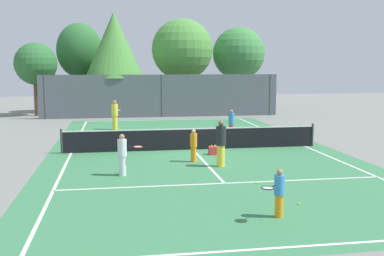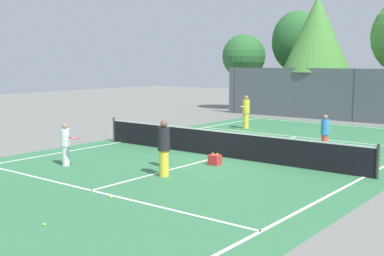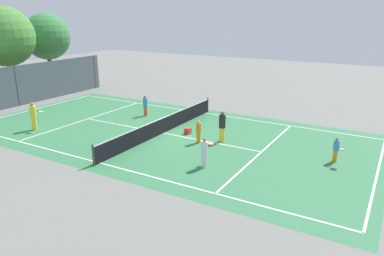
{
  "view_description": "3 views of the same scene",
  "coord_description": "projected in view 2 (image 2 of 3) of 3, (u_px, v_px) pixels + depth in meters",
  "views": [
    {
      "loc": [
        -3.56,
        -21.18,
        3.9
      ],
      "look_at": [
        -0.3,
        -1.66,
        1.24
      ],
      "focal_mm": 43.86,
      "sensor_mm": 36.0,
      "label": 1
    },
    {
      "loc": [
        10.65,
        -15.36,
        3.62
      ],
      "look_at": [
        -0.2,
        -1.53,
        1.26
      ],
      "focal_mm": 46.39,
      "sensor_mm": 36.0,
      "label": 2
    },
    {
      "loc": [
        -17.65,
        -12.37,
        7.08
      ],
      "look_at": [
        -1.2,
        -2.78,
        1.1
      ],
      "focal_mm": 34.14,
      "sensor_mm": 36.0,
      "label": 3
    }
  ],
  "objects": [
    {
      "name": "player_1",
      "position": [
        246.0,
        112.0,
        26.83
      ],
      "size": [
        0.58,
        0.96,
        1.79
      ],
      "color": "yellow",
      "rests_on": "ground_plane"
    },
    {
      "name": "tennis_ball_6",
      "position": [
        111.0,
        197.0,
        13.18
      ],
      "size": [
        0.07,
        0.07,
        0.07
      ],
      "primitive_type": "sphere",
      "color": "#CCE533",
      "rests_on": "ground_plane"
    },
    {
      "name": "tennis_ball_5",
      "position": [
        271.0,
        123.0,
        28.99
      ],
      "size": [
        0.07,
        0.07,
        0.07
      ],
      "primitive_type": "sphere",
      "color": "#CCE533",
      "rests_on": "ground_plane"
    },
    {
      "name": "tennis_ball_3",
      "position": [
        382.0,
        159.0,
        18.42
      ],
      "size": [
        0.07,
        0.07,
        0.07
      ],
      "primitive_type": "sphere",
      "color": "#CCE533",
      "rests_on": "ground_plane"
    },
    {
      "name": "ball_crate",
      "position": [
        215.0,
        160.0,
        17.46
      ],
      "size": [
        0.4,
        0.32,
        0.43
      ],
      "color": "red",
      "rests_on": "ground_plane"
    },
    {
      "name": "tree_1",
      "position": [
        317.0,
        34.0,
        32.93
      ],
      "size": [
        4.53,
        4.53,
        7.96
      ],
      "color": "brown",
      "rests_on": "ground_plane"
    },
    {
      "name": "player_0",
      "position": [
        325.0,
        133.0,
        19.87
      ],
      "size": [
        0.32,
        0.32,
        1.51
      ],
      "color": "#E54C3F",
      "rests_on": "ground_plane"
    },
    {
      "name": "tree_2",
      "position": [
        297.0,
        42.0,
        36.81
      ],
      "size": [
        3.73,
        3.34,
        7.34
      ],
      "color": "brown",
      "rests_on": "ground_plane"
    },
    {
      "name": "player_2",
      "position": [
        165.0,
        148.0,
        17.0
      ],
      "size": [
        0.28,
        0.28,
        1.33
      ],
      "color": "orange",
      "rests_on": "ground_plane"
    },
    {
      "name": "tennis_net",
      "position": [
        221.0,
        144.0,
        18.91
      ],
      "size": [
        11.9,
        0.1,
        1.1
      ],
      "color": "#333833",
      "rests_on": "ground_plane"
    },
    {
      "name": "player_5",
      "position": [
        66.0,
        144.0,
        17.22
      ],
      "size": [
        0.89,
        0.38,
        1.5
      ],
      "color": "silver",
      "rests_on": "ground_plane"
    },
    {
      "name": "court_surface",
      "position": [
        221.0,
        157.0,
        18.98
      ],
      "size": [
        13.0,
        25.0,
        0.01
      ],
      "color": "#387A4C",
      "rests_on": "ground_plane"
    },
    {
      "name": "perimeter_fence",
      "position": [
        354.0,
        95.0,
        29.68
      ],
      "size": [
        18.0,
        0.12,
        3.2
      ],
      "color": "#515B60",
      "rests_on": "ground_plane"
    },
    {
      "name": "tennis_ball_0",
      "position": [
        262.0,
        142.0,
        22.19
      ],
      "size": [
        0.07,
        0.07,
        0.07
      ],
      "primitive_type": "sphere",
      "color": "#CCE533",
      "rests_on": "ground_plane"
    },
    {
      "name": "player_4",
      "position": [
        164.0,
        148.0,
        15.6
      ],
      "size": [
        0.38,
        0.38,
        1.8
      ],
      "color": "yellow",
      "rests_on": "ground_plane"
    },
    {
      "name": "tennis_ball_1",
      "position": [
        44.0,
        224.0,
        10.99
      ],
      "size": [
        0.07,
        0.07,
        0.07
      ],
      "primitive_type": "sphere",
      "color": "#CCE533",
      "rests_on": "ground_plane"
    },
    {
      "name": "tennis_ball_2",
      "position": [
        227.0,
        134.0,
        24.82
      ],
      "size": [
        0.07,
        0.07,
        0.07
      ],
      "primitive_type": "sphere",
      "color": "#CCE533",
      "rests_on": "ground_plane"
    },
    {
      "name": "ground_plane",
      "position": [
        221.0,
        157.0,
        18.98
      ],
      "size": [
        80.0,
        80.0,
        0.0
      ],
      "primitive_type": "plane",
      "color": "slate"
    },
    {
      "name": "tree_3",
      "position": [
        244.0,
        57.0,
        37.11
      ],
      "size": [
        3.24,
        3.24,
        5.63
      ],
      "color": "brown",
      "rests_on": "ground_plane"
    }
  ]
}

